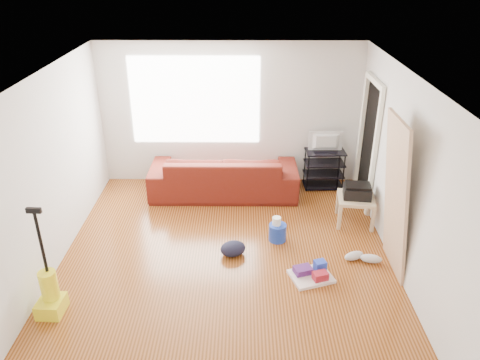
{
  "coord_description": "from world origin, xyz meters",
  "views": [
    {
      "loc": [
        0.22,
        -5.27,
        3.8
      ],
      "look_at": [
        0.18,
        0.6,
        0.92
      ],
      "focal_mm": 35.0,
      "sensor_mm": 36.0,
      "label": 1
    }
  ],
  "objects_px": {
    "sofa": "(224,193)",
    "bucket": "(277,240)",
    "cleaning_tray": "(312,273)",
    "vacuum": "(50,294)",
    "side_table": "(356,201)",
    "tv_stand": "(324,169)",
    "backpack": "(233,254)"
  },
  "relations": [
    {
      "from": "side_table",
      "to": "vacuum",
      "type": "relative_size",
      "value": 0.44
    },
    {
      "from": "sofa",
      "to": "bucket",
      "type": "bearing_deg",
      "value": 119.59
    },
    {
      "from": "cleaning_tray",
      "to": "backpack",
      "type": "height_order",
      "value": "cleaning_tray"
    },
    {
      "from": "sofa",
      "to": "bucket",
      "type": "xyz_separation_m",
      "value": [
        0.83,
        -1.46,
        0.0
      ]
    },
    {
      "from": "backpack",
      "to": "vacuum",
      "type": "xyz_separation_m",
      "value": [
        -2.09,
        -1.14,
        0.25
      ]
    },
    {
      "from": "tv_stand",
      "to": "cleaning_tray",
      "type": "distance_m",
      "value": 2.67
    },
    {
      "from": "side_table",
      "to": "vacuum",
      "type": "height_order",
      "value": "vacuum"
    },
    {
      "from": "tv_stand",
      "to": "vacuum",
      "type": "height_order",
      "value": "vacuum"
    },
    {
      "from": "sofa",
      "to": "tv_stand",
      "type": "xyz_separation_m",
      "value": [
        1.75,
        0.27,
        0.35
      ]
    },
    {
      "from": "bucket",
      "to": "vacuum",
      "type": "distance_m",
      "value": 3.13
    },
    {
      "from": "side_table",
      "to": "bucket",
      "type": "xyz_separation_m",
      "value": [
        -1.22,
        -0.51,
        -0.37
      ]
    },
    {
      "from": "cleaning_tray",
      "to": "backpack",
      "type": "bearing_deg",
      "value": 154.47
    },
    {
      "from": "bucket",
      "to": "sofa",
      "type": "bearing_deg",
      "value": 119.59
    },
    {
      "from": "sofa",
      "to": "tv_stand",
      "type": "bearing_deg",
      "value": -171.25
    },
    {
      "from": "tv_stand",
      "to": "sofa",
      "type": "bearing_deg",
      "value": -174.16
    },
    {
      "from": "cleaning_tray",
      "to": "vacuum",
      "type": "distance_m",
      "value": 3.19
    },
    {
      "from": "vacuum",
      "to": "tv_stand",
      "type": "bearing_deg",
      "value": 44.3
    },
    {
      "from": "side_table",
      "to": "tv_stand",
      "type": "bearing_deg",
      "value": 103.78
    },
    {
      "from": "side_table",
      "to": "backpack",
      "type": "relative_size",
      "value": 1.69
    },
    {
      "from": "bucket",
      "to": "cleaning_tray",
      "type": "distance_m",
      "value": 0.95
    },
    {
      "from": "sofa",
      "to": "side_table",
      "type": "relative_size",
      "value": 4.14
    },
    {
      "from": "sofa",
      "to": "tv_stand",
      "type": "distance_m",
      "value": 1.81
    },
    {
      "from": "bucket",
      "to": "side_table",
      "type": "bearing_deg",
      "value": 22.62
    },
    {
      "from": "tv_stand",
      "to": "side_table",
      "type": "relative_size",
      "value": 1.16
    },
    {
      "from": "sofa",
      "to": "vacuum",
      "type": "relative_size",
      "value": 1.84
    },
    {
      "from": "side_table",
      "to": "bucket",
      "type": "height_order",
      "value": "side_table"
    },
    {
      "from": "tv_stand",
      "to": "cleaning_tray",
      "type": "bearing_deg",
      "value": -104.42
    },
    {
      "from": "backpack",
      "to": "vacuum",
      "type": "relative_size",
      "value": 0.26
    },
    {
      "from": "vacuum",
      "to": "backpack",
      "type": "bearing_deg",
      "value": 31.35
    },
    {
      "from": "sofa",
      "to": "cleaning_tray",
      "type": "bearing_deg",
      "value": 117.73
    },
    {
      "from": "sofa",
      "to": "bucket",
      "type": "height_order",
      "value": "sofa"
    },
    {
      "from": "side_table",
      "to": "cleaning_tray",
      "type": "relative_size",
      "value": 0.98
    }
  ]
}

